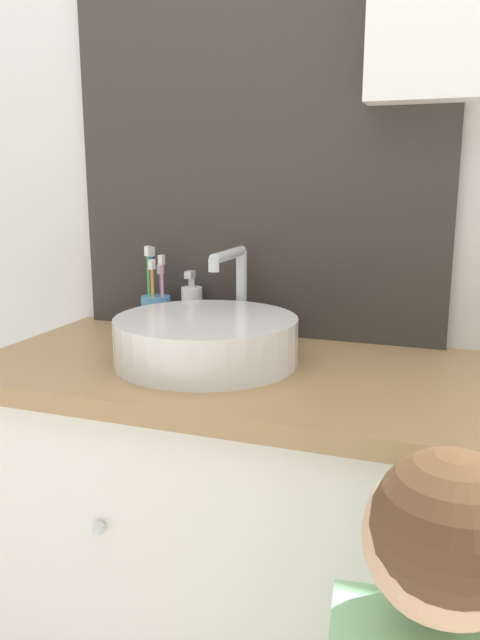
% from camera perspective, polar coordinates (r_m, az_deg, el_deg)
% --- Properties ---
extents(wall_back, '(3.20, 0.18, 2.50)m').
position_cam_1_polar(wall_back, '(1.39, 9.08, 15.77)').
color(wall_back, silver).
rests_on(wall_back, ground_plane).
extents(vanity_counter, '(1.26, 0.53, 0.85)m').
position_cam_1_polar(vanity_counter, '(1.35, 5.06, -22.00)').
color(vanity_counter, silver).
rests_on(vanity_counter, ground_plane).
extents(sink_basin, '(0.35, 0.40, 0.21)m').
position_cam_1_polar(sink_basin, '(1.20, -2.97, -1.64)').
color(sink_basin, silver).
rests_on(sink_basin, vanity_counter).
extents(toothbrush_holder, '(0.07, 0.07, 0.20)m').
position_cam_1_polar(toothbrush_holder, '(1.45, -7.68, 0.94)').
color(toothbrush_holder, '#4C93C6').
rests_on(toothbrush_holder, vanity_counter).
extents(soap_dispenser, '(0.05, 0.05, 0.15)m').
position_cam_1_polar(soap_dispenser, '(1.43, -4.41, 1.04)').
color(soap_dispenser, white).
rests_on(soap_dispenser, vanity_counter).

